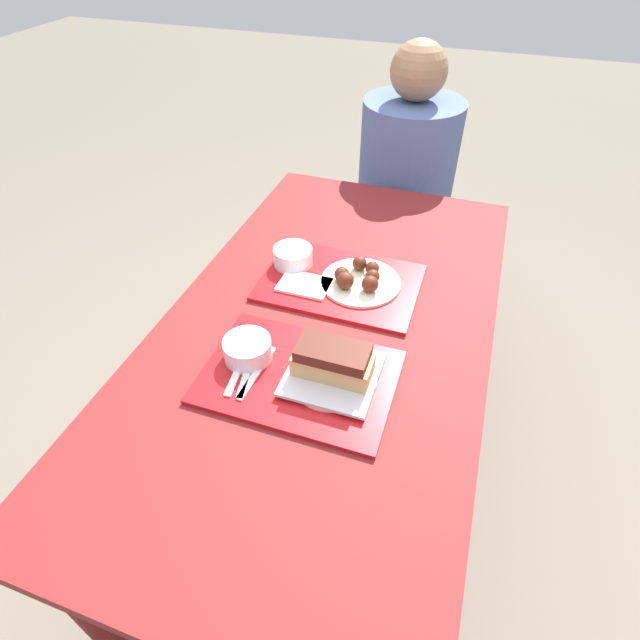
% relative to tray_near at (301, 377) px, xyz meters
% --- Properties ---
extents(ground_plane, '(12.00, 12.00, 0.00)m').
position_rel_tray_near_xyz_m(ground_plane, '(-0.00, 0.20, -0.74)').
color(ground_plane, '#706656').
extents(picnic_table, '(0.82, 1.54, 0.73)m').
position_rel_tray_near_xyz_m(picnic_table, '(-0.00, 0.20, -0.10)').
color(picnic_table, maroon).
rests_on(picnic_table, ground_plane).
extents(picnic_bench_far, '(0.78, 0.28, 0.43)m').
position_rel_tray_near_xyz_m(picnic_bench_far, '(-0.00, 1.19, -0.37)').
color(picnic_bench_far, maroon).
rests_on(picnic_bench_far, ground_plane).
extents(tray_near, '(0.43, 0.30, 0.01)m').
position_rel_tray_near_xyz_m(tray_near, '(0.00, 0.00, 0.00)').
color(tray_near, '#B21419').
rests_on(tray_near, picnic_table).
extents(tray_far, '(0.43, 0.30, 0.01)m').
position_rel_tray_near_xyz_m(tray_far, '(-0.02, 0.37, 0.00)').
color(tray_far, '#B21419').
rests_on(tray_far, picnic_table).
extents(bowl_coleslaw_near, '(0.11, 0.11, 0.05)m').
position_rel_tray_near_xyz_m(bowl_coleslaw_near, '(-0.14, 0.01, 0.04)').
color(bowl_coleslaw_near, silver).
rests_on(bowl_coleslaw_near, tray_near).
extents(brisket_sandwich_plate, '(0.20, 0.20, 0.09)m').
position_rel_tray_near_xyz_m(brisket_sandwich_plate, '(0.07, 0.02, 0.04)').
color(brisket_sandwich_plate, beige).
rests_on(brisket_sandwich_plate, tray_near).
extents(plastic_fork_near, '(0.05, 0.17, 0.00)m').
position_rel_tray_near_xyz_m(plastic_fork_near, '(-0.12, -0.03, 0.01)').
color(plastic_fork_near, white).
rests_on(plastic_fork_near, tray_near).
extents(plastic_knife_near, '(0.02, 0.17, 0.00)m').
position_rel_tray_near_xyz_m(plastic_knife_near, '(-0.10, -0.03, 0.01)').
color(plastic_knife_near, white).
rests_on(plastic_knife_near, tray_near).
extents(plastic_spoon_near, '(0.04, 0.17, 0.00)m').
position_rel_tray_near_xyz_m(plastic_spoon_near, '(-0.14, -0.03, 0.01)').
color(plastic_spoon_near, white).
rests_on(plastic_spoon_near, tray_near).
extents(condiment_packet, '(0.04, 0.03, 0.01)m').
position_rel_tray_near_xyz_m(condiment_packet, '(0.02, 0.07, 0.01)').
color(condiment_packet, '#3F3F47').
rests_on(condiment_packet, tray_near).
extents(bowl_coleslaw_far, '(0.11, 0.11, 0.05)m').
position_rel_tray_near_xyz_m(bowl_coleslaw_far, '(-0.17, 0.40, 0.04)').
color(bowl_coleslaw_far, silver).
rests_on(bowl_coleslaw_far, tray_far).
extents(wings_plate_far, '(0.22, 0.22, 0.06)m').
position_rel_tray_near_xyz_m(wings_plate_far, '(0.04, 0.37, 0.02)').
color(wings_plate_far, beige).
rests_on(wings_plate_far, tray_far).
extents(napkin_far, '(0.14, 0.10, 0.01)m').
position_rel_tray_near_xyz_m(napkin_far, '(-0.11, 0.31, 0.01)').
color(napkin_far, white).
rests_on(napkin_far, tray_far).
extents(person_seated_across, '(0.38, 0.38, 0.74)m').
position_rel_tray_near_xyz_m(person_seated_across, '(0.01, 1.19, 0.00)').
color(person_seated_across, '#4C6093').
rests_on(person_seated_across, picnic_bench_far).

